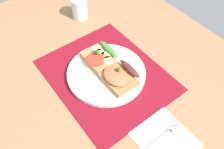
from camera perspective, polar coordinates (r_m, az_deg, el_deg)
ground_plane at (r=79.12cm, az=-1.32°, el=-0.88°), size 120.00×90.00×3.20cm
placemat at (r=77.75cm, az=-1.34°, el=-0.09°), size 40.59×33.35×0.30cm
plate at (r=77.05cm, az=-1.35°, el=0.33°), size 25.43×25.43×1.50cm
sandwich_egg_tomato at (r=78.55cm, az=-2.88°, el=4.19°), size 10.75×9.87×4.35cm
sandwich_salmon at (r=72.98cm, az=1.65°, el=-0.46°), size 10.60×9.67×5.01cm
napkin at (r=67.49cm, az=12.65°, el=-14.95°), size 14.75×13.78×0.60cm
fork at (r=67.37cm, az=12.45°, el=-14.15°), size 1.62×13.33×0.32cm
drinking_glass at (r=98.32cm, az=-7.79°, el=15.52°), size 6.21×6.21×8.29cm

